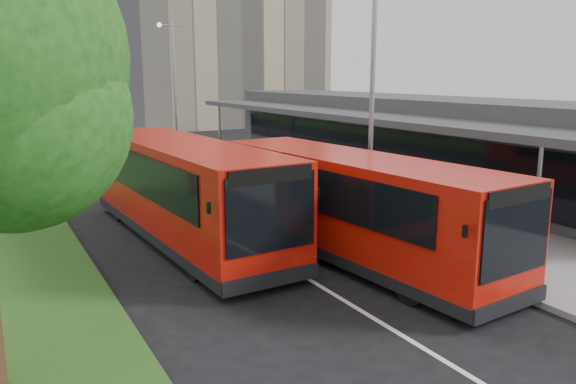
# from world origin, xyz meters

# --- Properties ---
(ground) EXTENTS (120.00, 120.00, 0.00)m
(ground) POSITION_xyz_m (0.00, 0.00, 0.00)
(ground) COLOR black
(ground) RESTS_ON ground
(pavement) EXTENTS (5.00, 80.00, 0.15)m
(pavement) POSITION_xyz_m (6.00, 20.00, 0.07)
(pavement) COLOR slate
(pavement) RESTS_ON ground
(lane_centre_line) EXTENTS (0.12, 70.00, 0.01)m
(lane_centre_line) POSITION_xyz_m (0.00, 15.00, 0.01)
(lane_centre_line) COLOR silver
(lane_centre_line) RESTS_ON ground
(kerb_dashes) EXTENTS (0.12, 56.00, 0.01)m
(kerb_dashes) POSITION_xyz_m (3.30, 19.00, 0.01)
(kerb_dashes) COLOR silver
(kerb_dashes) RESTS_ON ground
(office_block) EXTENTS (22.00, 12.00, 18.00)m
(office_block) POSITION_xyz_m (14.00, 42.00, 9.00)
(office_block) COLOR tan
(office_block) RESTS_ON ground
(station_building) EXTENTS (7.70, 26.00, 4.00)m
(station_building) POSITION_xyz_m (10.86, 8.00, 2.04)
(station_building) COLOR #303033
(station_building) RESTS_ON ground
(lamp_post_near) EXTENTS (1.44, 0.28, 8.00)m
(lamp_post_near) POSITION_xyz_m (4.12, 2.00, 4.72)
(lamp_post_near) COLOR gray
(lamp_post_near) RESTS_ON pavement
(lamp_post_far) EXTENTS (1.44, 0.28, 8.00)m
(lamp_post_far) POSITION_xyz_m (4.12, 22.00, 4.72)
(lamp_post_far) COLOR gray
(lamp_post_far) RESTS_ON pavement
(bus_main) EXTENTS (3.40, 10.26, 2.86)m
(bus_main) POSITION_xyz_m (1.94, -0.23, 1.47)
(bus_main) COLOR red
(bus_main) RESTS_ON ground
(bus_second) EXTENTS (3.24, 10.81, 3.03)m
(bus_second) POSITION_xyz_m (-1.55, 3.67, 1.55)
(bus_second) COLOR red
(bus_second) RESTS_ON ground
(litter_bin) EXTENTS (0.57, 0.57, 0.84)m
(litter_bin) POSITION_xyz_m (5.56, 9.50, 0.57)
(litter_bin) COLOR #3A2417
(litter_bin) RESTS_ON pavement
(bollard) EXTENTS (0.19, 0.19, 1.01)m
(bollard) POSITION_xyz_m (5.51, 17.26, 0.66)
(bollard) COLOR #FFEF0D
(bollard) RESTS_ON pavement
(car_near) EXTENTS (2.10, 3.58, 1.14)m
(car_near) POSITION_xyz_m (2.18, 37.69, 0.57)
(car_near) COLOR #5E1E0D
(car_near) RESTS_ON ground
(car_far) EXTENTS (2.70, 4.10, 1.28)m
(car_far) POSITION_xyz_m (-1.37, 43.10, 0.64)
(car_far) COLOR navy
(car_far) RESTS_ON ground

